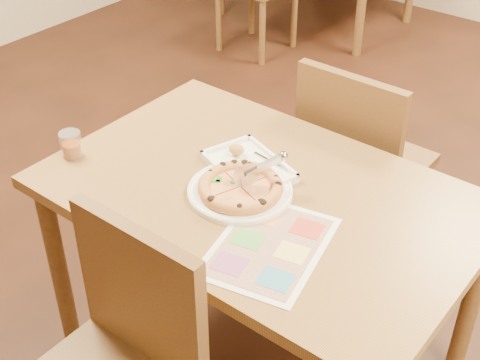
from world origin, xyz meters
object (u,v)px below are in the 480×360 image
Objects in this scene: dining_table at (260,213)px; plate at (240,191)px; pizza at (240,187)px; pizza_cutter at (259,169)px; chair_near at (119,347)px; menu at (269,246)px; chair_far at (357,149)px; glass_tumbler at (71,146)px; appetizer_tray at (248,166)px.

dining_table is 4.13× the size of plate.
pizza is 1.82× the size of pizza_cutter.
menu is (0.17, 0.41, 0.16)m from chair_near.
pizza_cutter is (0.00, -0.02, 0.17)m from dining_table.
glass_tumbler is (-0.59, -0.83, 0.19)m from chair_far.
menu is (0.27, -0.26, -0.01)m from appetizer_tray.
chair_near is 0.63m from pizza_cutter.
pizza is 0.65× the size of menu.
pizza_cutter reaches higher than appetizer_tray.
pizza is at bearing 93.38° from chair_near.
chair_near is at bearing -85.96° from plate.
glass_tumbler is at bearing -162.51° from plate.
pizza_cutter is at bearing 19.49° from glass_tumbler.
pizza is at bearing -43.83° from plate.
chair_far is 0.69m from pizza.
plate reaches higher than dining_table.
chair_near is at bearing -32.35° from glass_tumbler.
chair_far is at bearing 86.60° from plate.
pizza_cutter is at bearing 90.20° from chair_far.
menu is at bearing 2.56° from glass_tumbler.
appetizer_tray is (-0.10, 0.06, 0.10)m from dining_table.
chair_far is 0.83m from menu.
glass_tumbler is 0.77m from menu.
chair_near is 1.20× the size of menu.
chair_near is at bearing -148.06° from pizza_cutter.
dining_table is at bearing 90.00° from chair_far.
plate is 2.25× the size of pizza_cutter.
chair_near is at bearing -86.62° from pizza.
glass_tumbler is at bearing -149.30° from appetizer_tray.
glass_tumbler is at bearing -177.44° from menu.
glass_tumbler is (-0.59, -0.21, -0.05)m from pizza_cutter.
chair_far is at bearing 87.22° from pizza.
dining_table is 0.61m from chair_far.
chair_far is at bearing 32.35° from pizza_cutter.
pizza_cutter is 0.15m from appetizer_tray.
chair_near is 0.57m from plate.
pizza is 0.25m from menu.
chair_near reaches higher than menu.
menu is at bearing -43.10° from appetizer_tray.
pizza reaches higher than menu.
plate is 0.81× the size of menu.
chair_far is 0.57m from appetizer_tray.
chair_near reaches higher than pizza_cutter.
plate is at bearing 136.17° from pizza.
plate is at bearing -126.53° from dining_table.
chair_near is at bearing 90.00° from chair_far.
pizza_cutter is at bearing 41.28° from plate.
dining_table is at bearing 132.01° from menu.
plate reaches higher than menu.
appetizer_tray is (-0.10, 0.08, -0.08)m from pizza_cutter.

